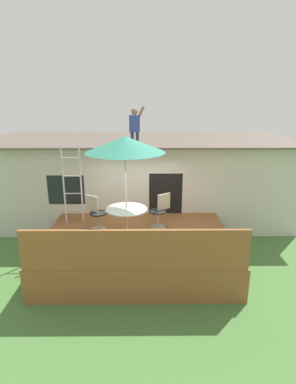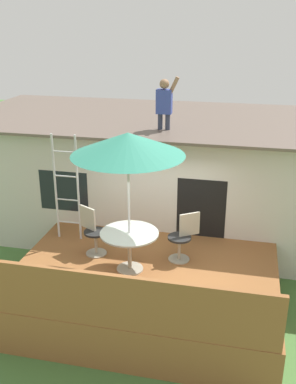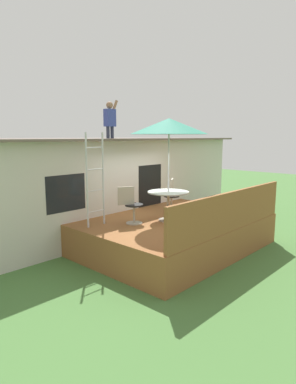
% 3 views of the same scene
% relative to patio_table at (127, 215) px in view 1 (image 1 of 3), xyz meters
% --- Properties ---
extents(ground_plane, '(40.00, 40.00, 0.00)m').
position_rel_patio_table_xyz_m(ground_plane, '(0.27, 0.02, -1.39)').
color(ground_plane, '#477538').
extents(house, '(10.50, 4.50, 2.85)m').
position_rel_patio_table_xyz_m(house, '(0.27, 3.62, 0.04)').
color(house, beige).
rests_on(house, ground).
extents(deck, '(4.73, 3.41, 0.80)m').
position_rel_patio_table_xyz_m(deck, '(0.27, 0.02, -0.99)').
color(deck, brown).
rests_on(deck, ground).
extents(deck_railing, '(4.63, 0.08, 0.90)m').
position_rel_patio_table_xyz_m(deck_railing, '(0.27, -1.63, -0.14)').
color(deck_railing, brown).
rests_on(deck_railing, deck).
extents(patio_table, '(1.04, 1.04, 0.74)m').
position_rel_patio_table_xyz_m(patio_table, '(0.00, 0.00, 0.00)').
color(patio_table, '#A59E8C').
rests_on(patio_table, deck).
extents(patio_umbrella, '(1.90, 1.90, 2.54)m').
position_rel_patio_table_xyz_m(patio_umbrella, '(-0.00, 0.00, 1.76)').
color(patio_umbrella, silver).
rests_on(patio_umbrella, deck).
extents(step_ladder, '(0.52, 0.04, 2.20)m').
position_rel_patio_table_xyz_m(step_ladder, '(-1.54, 0.95, 0.51)').
color(step_ladder, silver).
rests_on(step_ladder, deck).
extents(person_figure, '(0.47, 0.20, 1.11)m').
position_rel_patio_table_xyz_m(person_figure, '(0.16, 2.36, 2.07)').
color(person_figure, '#33384C').
rests_on(person_figure, house).
extents(patio_chair_left, '(0.58, 0.44, 0.92)m').
position_rel_patio_table_xyz_m(patio_chair_left, '(-0.85, 0.46, -0.13)').
color(patio_chair_left, '#A59E8C').
rests_on(patio_chair_left, deck).
extents(patio_chair_right, '(0.56, 0.46, 0.92)m').
position_rel_patio_table_xyz_m(patio_chair_right, '(0.87, 0.59, -0.13)').
color(patio_chair_right, '#A59E8C').
rests_on(patio_chair_right, deck).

